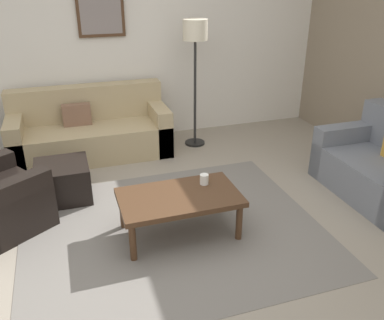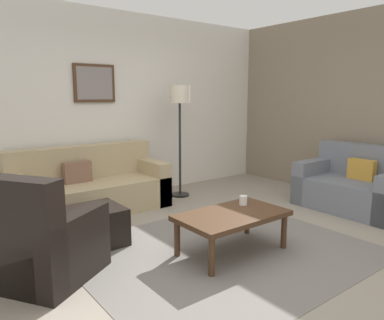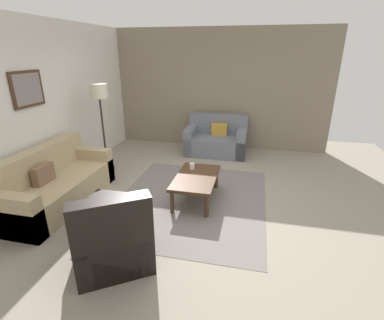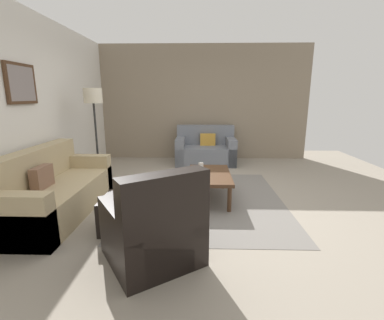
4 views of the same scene
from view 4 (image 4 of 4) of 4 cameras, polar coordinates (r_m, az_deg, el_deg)
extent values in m
plane|color=gray|center=(4.28, 2.77, -8.30)|extent=(8.00, 8.00, 0.00)
cube|color=silver|center=(4.71, -31.01, 9.30)|extent=(6.00, 0.12, 2.80)
cube|color=gray|center=(6.99, 2.40, 11.83)|extent=(0.12, 5.20, 2.80)
cube|color=slate|center=(4.28, 2.77, -8.25)|extent=(2.80, 2.35, 0.01)
cube|color=tan|center=(4.17, -26.29, -7.26)|extent=(2.03, 0.86, 0.42)
cube|color=tan|center=(4.25, -30.28, -4.06)|extent=(2.03, 0.24, 0.88)
cube|color=tan|center=(3.42, -33.59, -10.78)|extent=(0.20, 0.86, 0.62)
cube|color=tan|center=(4.92, -21.55, -2.56)|extent=(0.20, 0.86, 0.62)
cube|color=brown|center=(3.98, -28.91, -3.16)|extent=(0.36, 0.12, 0.28)
cube|color=slate|center=(6.48, 2.83, 1.10)|extent=(0.89, 1.38, 0.42)
cube|color=slate|center=(6.76, 2.80, 3.59)|extent=(0.24, 1.38, 0.88)
cube|color=slate|center=(6.48, -2.40, 2.00)|extent=(0.89, 0.20, 0.62)
cube|color=slate|center=(6.50, 8.07, 1.93)|extent=(0.89, 0.20, 0.62)
cube|color=gold|center=(6.53, 3.32, 4.31)|extent=(0.12, 0.36, 0.28)
cube|color=black|center=(2.80, -8.37, -15.84)|extent=(1.11, 1.11, 0.44)
cube|color=black|center=(2.43, -5.65, -13.62)|extent=(0.61, 0.78, 0.95)
cube|color=black|center=(2.88, -2.45, -12.95)|extent=(0.76, 0.57, 0.60)
cube|color=black|center=(2.66, -14.99, -15.76)|extent=(0.76, 0.57, 0.60)
cube|color=black|center=(3.44, -13.49, -10.67)|extent=(0.56, 0.56, 0.40)
cylinder|color=#472D1C|center=(3.83, 7.84, -8.17)|extent=(0.06, 0.06, 0.36)
cylinder|color=#472D1C|center=(4.76, 6.59, -3.87)|extent=(0.06, 0.06, 0.36)
cylinder|color=#472D1C|center=(3.81, -0.03, -8.17)|extent=(0.06, 0.06, 0.36)
cylinder|color=#472D1C|center=(4.74, 0.30, -3.84)|extent=(0.06, 0.06, 0.36)
cube|color=#472D1C|center=(4.21, 3.70, -3.15)|extent=(1.10, 0.64, 0.05)
cylinder|color=white|center=(4.47, 1.88, -1.19)|extent=(0.08, 0.08, 0.10)
cylinder|color=black|center=(5.45, -18.74, -4.09)|extent=(0.28, 0.28, 0.03)
cylinder|color=#262626|center=(5.29, -19.31, 3.28)|extent=(0.04, 0.04, 1.45)
cylinder|color=beige|center=(5.22, -20.04, 12.56)|extent=(0.32, 0.32, 0.26)
cube|color=#472D1C|center=(4.47, -32.19, 13.37)|extent=(0.61, 0.04, 0.54)
cube|color=gray|center=(4.46, -32.02, 13.40)|extent=(0.53, 0.01, 0.46)
camera|label=1|loc=(4.58, 49.87, 17.42)|focal=38.08mm
camera|label=2|loc=(3.12, 61.73, 6.13)|focal=34.38mm
camera|label=3|loc=(1.24, 100.79, 33.30)|focal=26.60mm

